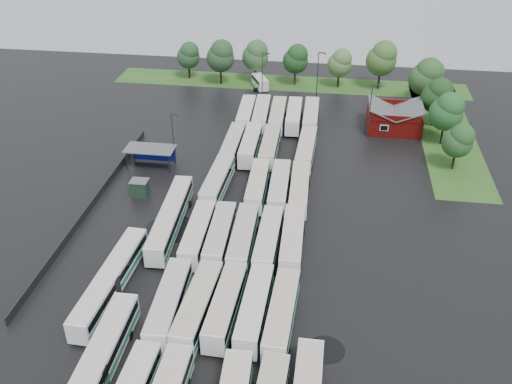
# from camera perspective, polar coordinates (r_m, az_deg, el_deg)

# --- Properties ---
(ground) EXTENTS (160.00, 160.00, 0.00)m
(ground) POSITION_cam_1_polar(r_m,az_deg,el_deg) (76.38, -2.79, -6.12)
(ground) COLOR black
(ground) RESTS_ON ground
(brick_building) EXTENTS (10.07, 8.60, 5.39)m
(brick_building) POSITION_cam_1_polar(r_m,az_deg,el_deg) (112.10, 13.61, 6.97)
(brick_building) COLOR maroon
(brick_building) RESTS_ON ground
(wash_shed) EXTENTS (8.20, 4.20, 3.58)m
(wash_shed) POSITION_cam_1_polar(r_m,az_deg,el_deg) (96.92, -10.47, 4.13)
(wash_shed) COLOR #2D2D30
(wash_shed) RESTS_ON ground
(utility_hut) EXTENTS (2.70, 2.20, 2.62)m
(utility_hut) POSITION_cam_1_polar(r_m,az_deg,el_deg) (89.64, -11.54, 0.42)
(utility_hut) COLOR black
(utility_hut) RESTS_ON ground
(grass_strip_north) EXTENTS (80.00, 10.00, 0.01)m
(grass_strip_north) POSITION_cam_1_polar(r_m,az_deg,el_deg) (133.04, 3.32, 10.81)
(grass_strip_north) COLOR #2C581B
(grass_strip_north) RESTS_ON ground
(grass_strip_east) EXTENTS (10.00, 50.00, 0.01)m
(grass_strip_east) POSITION_cam_1_polar(r_m,az_deg,el_deg) (114.35, 18.49, 5.67)
(grass_strip_east) COLOR #2C581B
(grass_strip_east) RESTS_ON ground
(west_fence) EXTENTS (0.10, 50.00, 1.20)m
(west_fence) POSITION_cam_1_polar(r_m,az_deg,el_deg) (88.52, -16.09, -1.22)
(west_fence) COLOR #2D2D30
(west_fence) RESTS_ON ground
(bus_r1c0) EXTENTS (3.21, 13.02, 3.60)m
(bus_r1c0) POSITION_cam_1_polar(r_m,az_deg,el_deg) (66.55, -8.70, -10.97)
(bus_r1c0) COLOR white
(bus_r1c0) RESTS_ON ground
(bus_r1c1) EXTENTS (3.35, 13.06, 3.60)m
(bus_r1c1) POSITION_cam_1_polar(r_m,az_deg,el_deg) (65.86, -5.85, -11.26)
(bus_r1c1) COLOR white
(bus_r1c1) RESTS_ON ground
(bus_r1c2) EXTENTS (3.08, 12.55, 3.47)m
(bus_r1c2) POSITION_cam_1_polar(r_m,az_deg,el_deg) (65.73, -3.07, -11.30)
(bus_r1c2) COLOR white
(bus_r1c2) RESTS_ON ground
(bus_r1c3) EXTENTS (2.93, 12.71, 3.52)m
(bus_r1c3) POSITION_cam_1_polar(r_m,az_deg,el_deg) (65.29, -0.15, -11.56)
(bus_r1c3) COLOR white
(bus_r1c3) RESTS_ON ground
(bus_r1c4) EXTENTS (3.11, 12.82, 3.55)m
(bus_r1c4) POSITION_cam_1_polar(r_m,az_deg,el_deg) (64.63, 2.58, -12.13)
(bus_r1c4) COLOR white
(bus_r1c4) RESTS_ON ground
(bus_r2c0) EXTENTS (2.98, 12.63, 3.50)m
(bus_r2c0) POSITION_cam_1_polar(r_m,az_deg,el_deg) (76.93, -5.85, -4.19)
(bus_r2c0) COLOR white
(bus_r2c0) RESTS_ON ground
(bus_r2c1) EXTENTS (3.07, 12.66, 3.50)m
(bus_r2c1) POSITION_cam_1_polar(r_m,az_deg,el_deg) (76.37, -3.63, -4.36)
(bus_r2c1) COLOR white
(bus_r2c1) RESTS_ON ground
(bus_r2c2) EXTENTS (3.05, 12.91, 3.57)m
(bus_r2c2) POSITION_cam_1_polar(r_m,az_deg,el_deg) (75.65, -1.30, -4.65)
(bus_r2c2) COLOR white
(bus_r2c2) RESTS_ON ground
(bus_r2c3) EXTENTS (2.72, 12.69, 3.53)m
(bus_r2c3) POSITION_cam_1_polar(r_m,az_deg,el_deg) (75.29, 1.23, -4.87)
(bus_r2c3) COLOR white
(bus_r2c3) RESTS_ON ground
(bus_r2c4) EXTENTS (3.09, 12.98, 3.59)m
(bus_r2c4) POSITION_cam_1_polar(r_m,az_deg,el_deg) (75.53, 3.66, -4.77)
(bus_r2c4) COLOR white
(bus_r2c4) RESTS_ON ground
(bus_r3c0) EXTENTS (3.15, 13.05, 3.61)m
(bus_r3c0) POSITION_cam_1_polar(r_m,az_deg,el_deg) (88.38, -3.86, 1.06)
(bus_r3c0) COLOR white
(bus_r3c0) RESTS_ON ground
(bus_r3c2) EXTENTS (3.01, 12.51, 3.46)m
(bus_r3c2) POSITION_cam_1_polar(r_m,az_deg,el_deg) (87.26, 0.15, 0.65)
(bus_r3c2) COLOR white
(bus_r3c2) RESTS_ON ground
(bus_r3c3) EXTENTS (3.06, 12.72, 3.52)m
(bus_r3c3) POSITION_cam_1_polar(r_m,az_deg,el_deg) (86.90, 2.35, 0.50)
(bus_r3c3) COLOR white
(bus_r3c3) RESTS_ON ground
(bus_r3c4) EXTENTS (3.09, 12.75, 3.53)m
(bus_r3c4) POSITION_cam_1_polar(r_m,az_deg,el_deg) (86.57, 4.36, 0.31)
(bus_r3c4) COLOR white
(bus_r3c4) RESTS_ON ground
(bus_r4c0) EXTENTS (2.66, 12.27, 3.41)m
(bus_r4c0) POSITION_cam_1_polar(r_m,az_deg,el_deg) (100.00, -2.29, 4.83)
(bus_r4c0) COLOR white
(bus_r4c0) RESTS_ON ground
(bus_r4c1) EXTENTS (2.91, 12.82, 3.56)m
(bus_r4c1) POSITION_cam_1_polar(r_m,az_deg,el_deg) (99.44, -0.55, 4.74)
(bus_r4c1) COLOR white
(bus_r4c1) RESTS_ON ground
(bus_r4c2) EXTENTS (2.83, 12.57, 3.49)m
(bus_r4c2) POSITION_cam_1_polar(r_m,az_deg,el_deg) (98.95, 1.40, 4.57)
(bus_r4c2) COLOR white
(bus_r4c2) RESTS_ON ground
(bus_r4c4) EXTENTS (3.03, 12.88, 3.57)m
(bus_r4c4) POSITION_cam_1_polar(r_m,az_deg,el_deg) (98.29, 5.04, 4.29)
(bus_r4c4) COLOR white
(bus_r4c4) RESTS_ON ground
(bus_r5c0) EXTENTS (3.17, 12.55, 3.46)m
(bus_r5c0) POSITION_cam_1_polar(r_m,az_deg,el_deg) (111.92, -0.99, 7.85)
(bus_r5c0) COLOR white
(bus_r5c0) RESTS_ON ground
(bus_r5c1) EXTENTS (3.35, 12.92, 3.56)m
(bus_r5c1) POSITION_cam_1_polar(r_m,az_deg,el_deg) (111.67, 0.55, 7.83)
(bus_r5c1) COLOR white
(bus_r5c1) RESTS_ON ground
(bus_r5c2) EXTENTS (3.07, 12.62, 3.49)m
(bus_r5c2) POSITION_cam_1_polar(r_m,az_deg,el_deg) (111.14, 2.18, 7.67)
(bus_r5c2) COLOR white
(bus_r5c2) RESTS_ON ground
(bus_r5c3) EXTENTS (2.99, 12.58, 3.48)m
(bus_r5c3) POSITION_cam_1_polar(r_m,az_deg,el_deg) (111.13, 3.81, 7.62)
(bus_r5c3) COLOR white
(bus_r5c3) RESTS_ON ground
(bus_r5c4) EXTENTS (2.91, 12.77, 3.54)m
(bus_r5c4) POSITION_cam_1_polar(r_m,az_deg,el_deg) (111.11, 5.51, 7.55)
(bus_r5c4) COLOR white
(bus_r5c4) RESTS_ON ground
(artic_bus_west_a) EXTENTS (2.92, 19.23, 3.56)m
(artic_bus_west_a) POSITION_cam_1_polar(r_m,az_deg,el_deg) (61.25, -15.67, -16.66)
(artic_bus_west_a) COLOR white
(artic_bus_west_a) RESTS_ON ground
(artic_bus_west_b) EXTENTS (3.47, 18.88, 3.49)m
(artic_bus_west_b) POSITION_cam_1_polar(r_m,az_deg,el_deg) (80.60, -8.55, -2.56)
(artic_bus_west_b) COLOR white
(artic_bus_west_b) RESTS_ON ground
(artic_bus_west_c) EXTENTS (3.37, 18.42, 3.40)m
(artic_bus_west_c) POSITION_cam_1_polar(r_m,az_deg,el_deg) (71.13, -14.32, -8.58)
(artic_bus_west_c) COLOR white
(artic_bus_west_c) RESTS_ON ground
(minibus) EXTENTS (4.46, 6.30, 2.59)m
(minibus) POSITION_cam_1_polar(r_m,az_deg,el_deg) (129.51, 0.40, 10.96)
(minibus) COLOR white
(minibus) RESTS_ON ground
(tree_north_0) EXTENTS (5.25, 5.25, 8.69)m
(tree_north_0) POSITION_cam_1_polar(r_m,az_deg,el_deg) (134.84, -6.74, 13.44)
(tree_north_0) COLOR black
(tree_north_0) RESTS_ON ground
(tree_north_1) EXTENTS (6.22, 6.22, 10.29)m
(tree_north_1) POSITION_cam_1_polar(r_m,az_deg,el_deg) (130.38, -3.54, 13.45)
(tree_north_1) COLOR black
(tree_north_1) RESTS_ON ground
(tree_north_2) EXTENTS (5.94, 5.94, 9.83)m
(tree_north_2) POSITION_cam_1_polar(r_m,az_deg,el_deg) (131.64, -0.02, 13.55)
(tree_north_2) COLOR #38281C
(tree_north_2) RESTS_ON ground
(tree_north_3) EXTENTS (5.69, 5.69, 9.42)m
(tree_north_3) POSITION_cam_1_polar(r_m,az_deg,el_deg) (130.27, 4.04, 13.15)
(tree_north_3) COLOR #302519
(tree_north_3) RESTS_ON ground
(tree_north_4) EXTENTS (5.37, 5.37, 8.89)m
(tree_north_4) POSITION_cam_1_polar(r_m,az_deg,el_deg) (129.79, 8.43, 12.68)
(tree_north_4) COLOR black
(tree_north_4) RESTS_ON ground
(tree_north_5) EXTENTS (6.64, 6.64, 11.00)m
(tree_north_5) POSITION_cam_1_polar(r_m,az_deg,el_deg) (129.99, 12.51, 12.94)
(tree_north_5) COLOR black
(tree_north_5) RESTS_ON ground
(tree_north_6) EXTENTS (4.77, 4.77, 7.90)m
(tree_north_6) POSITION_cam_1_polar(r_m,az_deg,el_deg) (129.14, 17.30, 11.21)
(tree_north_6) COLOR black
(tree_north_6) RESTS_ON ground
(tree_east_0) EXTENTS (5.05, 5.05, 8.36)m
(tree_east_0) POSITION_cam_1_polar(r_m,az_deg,el_deg) (98.92, 19.62, 4.89)
(tree_east_0) COLOR black
(tree_east_0) RESTS_ON ground
(tree_east_1) EXTENTS (6.05, 6.05, 10.02)m
(tree_east_1) POSITION_cam_1_polar(r_m,az_deg,el_deg) (106.92, 18.59, 7.68)
(tree_east_1) COLOR black
(tree_east_1) RESTS_ON ground
(tree_east_2) EXTENTS (5.88, 5.88, 9.74)m
(tree_east_2) POSITION_cam_1_polar(r_m,az_deg,el_deg) (114.17, 17.73, 9.20)
(tree_east_2) COLOR black
(tree_east_2) RESTS_ON ground
(tree_east_3) EXTENTS (6.61, 6.61, 10.95)m
(tree_east_3) POSITION_cam_1_polar(r_m,az_deg,el_deg) (121.14, 16.69, 11.01)
(tree_east_3) COLOR black
(tree_east_3) RESTS_ON ground
(tree_east_4) EXTENTS (4.52, 4.49, 7.44)m
(tree_east_4) POSITION_cam_1_polar(r_m,az_deg,el_deg) (127.12, 16.64, 10.86)
(tree_east_4) COLOR #342515
(tree_east_4) RESTS_ON ground
(lamp_post_ne) EXTENTS (1.58, 0.31, 10.24)m
(lamp_post_ne) POSITION_cam_1_polar(r_m,az_deg,el_deg) (106.51, 11.43, 8.33)
(lamp_post_ne) COLOR #2D2D30
(lamp_post_ne) RESTS_ON ground
(lamp_post_nw) EXTENTS (1.41, 0.28, 9.17)m
(lamp_post_nw) POSITION_cam_1_polar(r_m,az_deg,el_deg) (95.98, -8.23, 5.62)
(lamp_post_nw) COLOR #2D2D30
(lamp_post_nw) RESTS_ON ground
(lamp_post_back_w) EXTENTS (1.59, 0.31, 10.30)m
(lamp_post_back_w) POSITION_cam_1_polar(r_m,az_deg,el_deg) (121.55, 0.70, 11.85)
(lamp_post_back_w) COLOR #2D2D30
(lamp_post_back_w) RESTS_ON ground
(lamp_post_back_e) EXTENTS (1.57, 0.31, 10.21)m
(lamp_post_back_e) POSITION_cam_1_polar(r_m,az_deg,el_deg) (122.61, 6.25, 11.82)
(lamp_post_back_e) COLOR #2D2D30
(lamp_post_back_e) RESTS_ON ground
(puddle_0) EXTENTS (4.29, 4.29, 0.01)m
(puddle_0) POSITION_cam_1_polar(r_m,az_deg,el_deg) (62.45, -10.00, -17.25)
(puddle_0) COLOR black
(puddle_0) RESTS_ON ground
(puddle_2) EXTENTS (7.25, 7.25, 0.01)m
(puddle_2) POSITION_cam_1_polar(r_m,az_deg,el_deg) (81.76, -8.52, -3.65)
(puddle_2) COLOR black
(puddle_2) RESTS_ON ground
(puddle_3) EXTENTS (3.37, 3.37, 0.01)m
(puddle_3) POSITION_cam_1_polar(r_m,az_deg,el_deg) (71.83, 2.12, -8.92)
(puddle_3) COLOR black
(puddle_3) RESTS_ON ground
(puddle_4) EXTENTS (4.15, 4.15, 0.01)m
(puddle_4) POSITION_cam_1_polar(r_m,az_deg,el_deg) (64.02, 7.00, -15.39)
(puddle_4) COLOR black
(puddle_4) RESTS_ON ground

